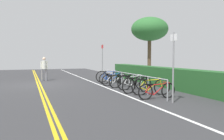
{
  "coord_description": "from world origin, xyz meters",
  "views": [
    {
      "loc": [
        14.42,
        -0.6,
        1.69
      ],
      "look_at": [
        4.69,
        2.99,
        1.08
      ],
      "focal_mm": 36.55,
      "sensor_mm": 36.0,
      "label": 1
    }
  ],
  "objects_px": {
    "bicycle_7": "(157,91)",
    "tree_near_left": "(150,29)",
    "bicycle_6": "(151,87)",
    "sign_post_far": "(173,61)",
    "bicycle_5": "(137,85)",
    "bicycle_0": "(109,76)",
    "bike_rack": "(127,77)",
    "pedestrian": "(44,67)",
    "bicycle_3": "(124,81)",
    "bicycle_1": "(113,78)",
    "bicycle_2": "(115,80)",
    "sign_post_near": "(102,59)",
    "bicycle_4": "(133,82)"
  },
  "relations": [
    {
      "from": "bike_rack",
      "to": "bicycle_6",
      "type": "distance_m",
      "value": 2.3
    },
    {
      "from": "bicycle_0",
      "to": "sign_post_near",
      "type": "xyz_separation_m",
      "value": [
        -1.21,
        -0.1,
        1.16
      ]
    },
    {
      "from": "bicycle_6",
      "to": "sign_post_far",
      "type": "distance_m",
      "value": 2.14
    },
    {
      "from": "bike_rack",
      "to": "bicycle_1",
      "type": "xyz_separation_m",
      "value": [
        -2.28,
        0.03,
        -0.29
      ]
    },
    {
      "from": "bicycle_0",
      "to": "tree_near_left",
      "type": "height_order",
      "value": "tree_near_left"
    },
    {
      "from": "bicycle_5",
      "to": "sign_post_far",
      "type": "xyz_separation_m",
      "value": [
        2.63,
        0.13,
        1.15
      ]
    },
    {
      "from": "bicycle_0",
      "to": "sign_post_far",
      "type": "distance_m",
      "value": 7.34
    },
    {
      "from": "bicycle_4",
      "to": "sign_post_near",
      "type": "relative_size",
      "value": 0.68
    },
    {
      "from": "sign_post_far",
      "to": "tree_near_left",
      "type": "relative_size",
      "value": 0.53
    },
    {
      "from": "bicycle_0",
      "to": "bicycle_3",
      "type": "distance_m",
      "value": 2.71
    },
    {
      "from": "bicycle_2",
      "to": "bicycle_3",
      "type": "xyz_separation_m",
      "value": [
        0.92,
        0.12,
        0.04
      ]
    },
    {
      "from": "bicycle_5",
      "to": "tree_near_left",
      "type": "height_order",
      "value": "tree_near_left"
    },
    {
      "from": "bicycle_0",
      "to": "tree_near_left",
      "type": "bearing_deg",
      "value": 115.94
    },
    {
      "from": "bicycle_5",
      "to": "sign_post_far",
      "type": "distance_m",
      "value": 2.88
    },
    {
      "from": "bicycle_0",
      "to": "sign_post_far",
      "type": "relative_size",
      "value": 0.69
    },
    {
      "from": "bike_rack",
      "to": "sign_post_far",
      "type": "distance_m",
      "value": 4.18
    },
    {
      "from": "tree_near_left",
      "to": "bicycle_7",
      "type": "bearing_deg",
      "value": -27.65
    },
    {
      "from": "bicycle_1",
      "to": "bicycle_5",
      "type": "relative_size",
      "value": 1.02
    },
    {
      "from": "bicycle_1",
      "to": "bicycle_2",
      "type": "distance_m",
      "value": 0.92
    },
    {
      "from": "bicycle_4",
      "to": "bicycle_1",
      "type": "bearing_deg",
      "value": -178.75
    },
    {
      "from": "sign_post_far",
      "to": "bicycle_1",
      "type": "bearing_deg",
      "value": 179.59
    },
    {
      "from": "bicycle_5",
      "to": "pedestrian",
      "type": "xyz_separation_m",
      "value": [
        -6.97,
        -3.74,
        0.58
      ]
    },
    {
      "from": "bicycle_3",
      "to": "sign_post_far",
      "type": "xyz_separation_m",
      "value": [
        4.55,
        0.0,
        1.16
      ]
    },
    {
      "from": "bicycle_5",
      "to": "pedestrian",
      "type": "height_order",
      "value": "pedestrian"
    },
    {
      "from": "bicycle_5",
      "to": "bicycle_0",
      "type": "bearing_deg",
      "value": 176.78
    },
    {
      "from": "bicycle_4",
      "to": "sign_post_far",
      "type": "relative_size",
      "value": 0.69
    },
    {
      "from": "bicycle_0",
      "to": "sign_post_near",
      "type": "height_order",
      "value": "sign_post_near"
    },
    {
      "from": "bicycle_2",
      "to": "bicycle_4",
      "type": "xyz_separation_m",
      "value": [
        1.89,
        0.23,
        0.05
      ]
    },
    {
      "from": "bicycle_1",
      "to": "bicycle_7",
      "type": "bearing_deg",
      "value": -1.49
    },
    {
      "from": "bike_rack",
      "to": "bicycle_7",
      "type": "distance_m",
      "value": 3.17
    },
    {
      "from": "bicycle_6",
      "to": "sign_post_far",
      "type": "bearing_deg",
      "value": -4.3
    },
    {
      "from": "bike_rack",
      "to": "bicycle_5",
      "type": "xyz_separation_m",
      "value": [
        1.45,
        -0.14,
        -0.25
      ]
    },
    {
      "from": "bicycle_7",
      "to": "tree_near_left",
      "type": "relative_size",
      "value": 0.36
    },
    {
      "from": "bicycle_0",
      "to": "bicycle_4",
      "type": "bearing_deg",
      "value": -0.34
    },
    {
      "from": "bicycle_3",
      "to": "tree_near_left",
      "type": "xyz_separation_m",
      "value": [
        -4.72,
        4.28,
        3.5
      ]
    },
    {
      "from": "sign_post_near",
      "to": "tree_near_left",
      "type": "height_order",
      "value": "tree_near_left"
    },
    {
      "from": "bicycle_5",
      "to": "bicycle_6",
      "type": "xyz_separation_m",
      "value": [
        0.83,
        0.27,
        -0.01
      ]
    },
    {
      "from": "bike_rack",
      "to": "pedestrian",
      "type": "height_order",
      "value": "pedestrian"
    },
    {
      "from": "bicycle_4",
      "to": "tree_near_left",
      "type": "xyz_separation_m",
      "value": [
        -5.7,
        4.17,
        3.49
      ]
    },
    {
      "from": "bicycle_4",
      "to": "tree_near_left",
      "type": "distance_m",
      "value": 7.87
    },
    {
      "from": "bicycle_2",
      "to": "bicycle_7",
      "type": "xyz_separation_m",
      "value": [
        4.53,
        0.03,
        0.0
      ]
    },
    {
      "from": "bicycle_5",
      "to": "bike_rack",
      "type": "bearing_deg",
      "value": 174.34
    },
    {
      "from": "bicycle_4",
      "to": "tree_near_left",
      "type": "height_order",
      "value": "tree_near_left"
    },
    {
      "from": "sign_post_near",
      "to": "sign_post_far",
      "type": "height_order",
      "value": "sign_post_near"
    },
    {
      "from": "bicycle_1",
      "to": "bicycle_4",
      "type": "relative_size",
      "value": 1.01
    },
    {
      "from": "bicycle_0",
      "to": "bicycle_1",
      "type": "height_order",
      "value": "bicycle_0"
    },
    {
      "from": "bicycle_2",
      "to": "sign_post_near",
      "type": "distance_m",
      "value": 3.24
    },
    {
      "from": "bicycle_6",
      "to": "tree_near_left",
      "type": "bearing_deg",
      "value": 151.01
    },
    {
      "from": "bicycle_3",
      "to": "pedestrian",
      "type": "bearing_deg",
      "value": -142.63
    },
    {
      "from": "pedestrian",
      "to": "bicycle_7",
      "type": "bearing_deg",
      "value": 23.49
    }
  ]
}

